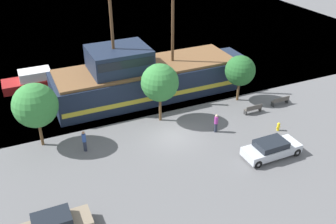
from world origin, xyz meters
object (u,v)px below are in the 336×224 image
object	(u,v)px
pirate_ship	(145,77)
bench_promenade_east	(281,101)
bench_promenade_west	(253,109)
moored_boat_dockside	(40,80)
fire_hydrant	(278,126)
parked_car_curb_front	(271,149)
pedestrian_walking_far	(216,123)
pedestrian_walking_near	(84,141)

from	to	relation	value
pirate_ship	bench_promenade_east	distance (m)	13.46
pirate_ship	bench_promenade_west	world-z (taller)	pirate_ship
moored_boat_dockside	bench_promenade_west	distance (m)	22.31
fire_hydrant	moored_boat_dockside	bearing A→B (deg)	134.57
parked_car_curb_front	bench_promenade_west	world-z (taller)	parked_car_curb_front
parked_car_curb_front	bench_promenade_east	size ratio (longest dim) A/B	2.47
pirate_ship	bench_promenade_east	size ratio (longest dim) A/B	10.73
fire_hydrant	bench_promenade_east	size ratio (longest dim) A/B	0.41
bench_promenade_west	pedestrian_walking_far	bearing A→B (deg)	-164.32
pirate_ship	pedestrian_walking_far	bearing A→B (deg)	-71.87
pirate_ship	moored_boat_dockside	xyz separation A→B (m)	(-9.39, 6.58, -1.32)
bench_promenade_east	bench_promenade_west	world-z (taller)	same
bench_promenade_east	pedestrian_walking_near	distance (m)	19.05
parked_car_curb_front	pedestrian_walking_far	distance (m)	5.21
moored_boat_dockside	parked_car_curb_front	world-z (taller)	moored_boat_dockside
moored_boat_dockside	bench_promenade_east	bearing A→B (deg)	-34.20
bench_promenade_east	pedestrian_walking_far	size ratio (longest dim) A/B	1.10
fire_hydrant	pedestrian_walking_far	xyz separation A→B (m)	(-5.02, 2.03, 0.44)
pirate_ship	pedestrian_walking_near	distance (m)	10.73
fire_hydrant	pedestrian_walking_near	size ratio (longest dim) A/B	0.42
parked_car_curb_front	bench_promenade_west	distance (m)	6.72
bench_promenade_west	pedestrian_walking_near	size ratio (longest dim) A/B	0.97
bench_promenade_west	bench_promenade_east	bearing A→B (deg)	4.60
pedestrian_walking_far	parked_car_curb_front	bearing A→B (deg)	-66.25
parked_car_curb_front	bench_promenade_west	xyz separation A→B (m)	(2.74, 6.13, -0.26)
pedestrian_walking_near	pedestrian_walking_far	world-z (taller)	pedestrian_walking_near
moored_boat_dockside	pedestrian_walking_near	world-z (taller)	moored_boat_dockside
moored_boat_dockside	parked_car_curb_front	size ratio (longest dim) A/B	1.75
bench_promenade_east	fire_hydrant	bearing A→B (deg)	-131.03
pirate_ship	bench_promenade_east	world-z (taller)	pirate_ship
bench_promenade_west	pedestrian_walking_far	distance (m)	5.04
pirate_ship	bench_promenade_east	bearing A→B (deg)	-33.49
pirate_ship	pedestrian_walking_far	xyz separation A→B (m)	(2.95, -9.01, -1.15)
moored_boat_dockside	pedestrian_walking_near	size ratio (longest dim) A/B	4.41
bench_promenade_east	pedestrian_walking_near	world-z (taller)	pedestrian_walking_near
pedestrian_walking_far	bench_promenade_west	bearing A→B (deg)	15.68
parked_car_curb_front	fire_hydrant	size ratio (longest dim) A/B	5.98
moored_boat_dockside	bench_promenade_west	world-z (taller)	moored_boat_dockside
moored_boat_dockside	bench_promenade_west	xyz separation A→B (m)	(17.18, -14.23, -0.25)
fire_hydrant	bench_promenade_west	distance (m)	3.40
moored_boat_dockside	pedestrian_walking_far	size ratio (longest dim) A/B	4.73
pirate_ship	fire_hydrant	world-z (taller)	pirate_ship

